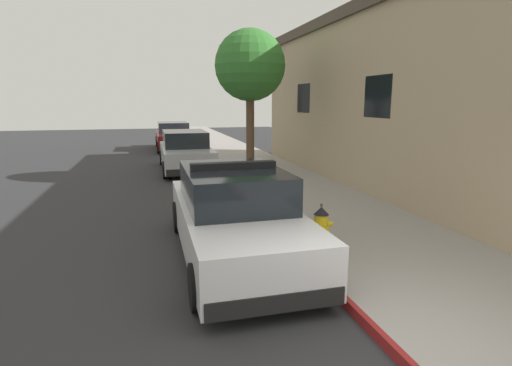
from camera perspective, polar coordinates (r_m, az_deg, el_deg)
ground_plane at (r=13.64m, az=-22.30°, el=-1.29°), size 29.54×60.00×0.20m
sidewalk_pavement at (r=14.11m, az=2.54°, el=0.68°), size 3.38×60.00×0.15m
curb_painted_edge at (r=13.70m, az=-4.39°, el=0.33°), size 0.08×60.00×0.15m
storefront_building at (r=12.86m, az=27.23°, el=10.48°), size 5.63×19.05×5.51m
police_cruiser at (r=7.08m, az=-3.03°, el=-4.61°), size 1.94×4.84×1.68m
parked_car_silver_ahead at (r=16.39m, az=-9.96°, el=4.38°), size 1.94×4.84×1.56m
parked_car_dark_far at (r=23.75m, az=-11.63°, el=6.45°), size 1.94×4.84×1.56m
fire_hydrant at (r=7.42m, az=9.19°, el=-6.00°), size 0.44×0.40×0.76m
street_tree at (r=14.08m, az=-0.86°, el=16.18°), size 2.38×2.38×4.95m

